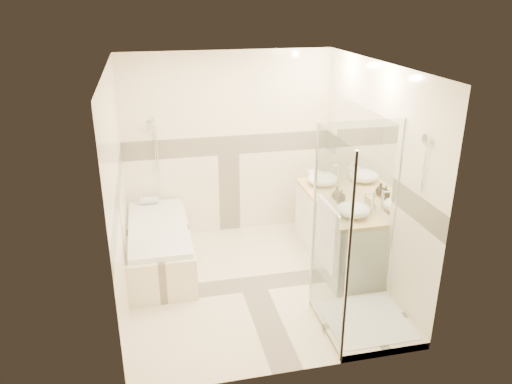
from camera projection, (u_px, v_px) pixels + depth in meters
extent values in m
cube|color=#F5E4C3|center=(252.00, 284.00, 5.83)|extent=(2.80, 3.00, 0.01)
cube|color=white|center=(252.00, 65.00, 4.90)|extent=(2.80, 3.00, 0.01)
cube|color=#FAEAC8|center=(228.00, 145.00, 6.73)|extent=(2.80, 0.01, 2.50)
cube|color=#FAEAC8|center=(292.00, 249.00, 4.00)|extent=(2.80, 0.01, 2.50)
cube|color=#FAEAC8|center=(117.00, 195.00, 5.08)|extent=(0.01, 3.00, 2.50)
cube|color=#FAEAC8|center=(373.00, 174.00, 5.65)|extent=(0.01, 3.00, 2.50)
cube|color=white|center=(362.00, 150.00, 5.85)|extent=(0.01, 1.60, 1.00)
cylinder|color=silver|center=(155.00, 143.00, 6.46)|extent=(0.02, 0.02, 0.70)
cube|color=#FAEAC8|center=(160.00, 248.00, 6.11)|extent=(0.75, 1.70, 0.50)
cube|color=white|center=(158.00, 228.00, 6.01)|extent=(0.69, 1.60, 0.06)
ellipsoid|color=white|center=(158.00, 231.00, 6.03)|extent=(0.56, 1.40, 0.16)
cube|color=white|center=(336.00, 232.00, 6.18)|extent=(0.55, 1.60, 0.80)
cylinder|color=silver|center=(325.00, 238.00, 5.70)|extent=(0.01, 0.24, 0.01)
cylinder|color=silver|center=(304.00, 211.00, 6.43)|extent=(0.01, 0.24, 0.01)
cube|color=#EDC47D|center=(338.00, 201.00, 6.02)|extent=(0.57, 1.62, 0.05)
cube|color=#FAEAC8|center=(366.00, 324.00, 5.06)|extent=(0.90, 0.90, 0.08)
cube|color=white|center=(366.00, 320.00, 5.04)|extent=(0.80, 0.80, 0.01)
cube|color=white|center=(330.00, 240.00, 4.59)|extent=(0.01, 0.90, 2.00)
cube|color=white|center=(356.00, 216.00, 5.09)|extent=(0.90, 0.01, 2.00)
cylinder|color=silver|center=(348.00, 264.00, 4.19)|extent=(0.03, 0.03, 2.00)
cylinder|color=silver|center=(313.00, 220.00, 5.00)|extent=(0.03, 0.03, 2.00)
cylinder|color=silver|center=(396.00, 212.00, 5.18)|extent=(0.03, 0.03, 2.00)
cylinder|color=silver|center=(426.00, 139.00, 4.43)|extent=(0.03, 0.10, 0.10)
cylinder|color=silver|center=(328.00, 205.00, 4.45)|extent=(0.02, 0.60, 0.02)
cube|color=silver|center=(327.00, 235.00, 4.56)|extent=(0.04, 0.48, 0.62)
ellipsoid|color=white|center=(323.00, 179.00, 6.43)|extent=(0.40, 0.40, 0.16)
ellipsoid|color=white|center=(353.00, 210.00, 5.53)|extent=(0.38, 0.38, 0.15)
cylinder|color=silver|center=(339.00, 174.00, 6.46)|extent=(0.03, 0.03, 0.27)
cylinder|color=silver|center=(336.00, 166.00, 6.41)|extent=(0.10, 0.02, 0.02)
cylinder|color=silver|center=(373.00, 203.00, 5.55)|extent=(0.03, 0.03, 0.27)
cylinder|color=silver|center=(369.00, 193.00, 5.50)|extent=(0.10, 0.02, 0.02)
imported|color=black|center=(341.00, 197.00, 5.85)|extent=(0.09, 0.09, 0.18)
imported|color=black|center=(337.00, 193.00, 5.97)|extent=(0.15, 0.15, 0.16)
cube|color=silver|center=(317.00, 176.00, 6.65)|extent=(0.21, 0.30, 0.09)
cylinder|color=silver|center=(149.00, 200.00, 6.59)|extent=(0.23, 0.10, 0.10)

